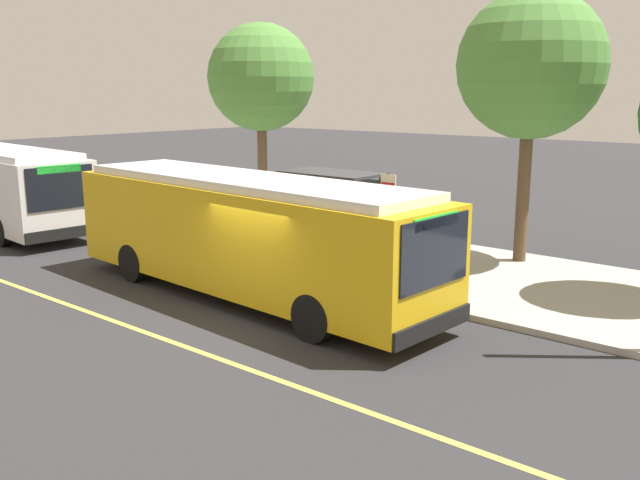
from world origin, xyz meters
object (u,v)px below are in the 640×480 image
transit_bus_main (247,232)px  waiting_bench (330,237)px  pedestrian_commuter (326,237)px  route_sign_post (388,213)px

transit_bus_main → waiting_bench: transit_bus_main is taller
waiting_bench → pedestrian_commuter: size_ratio=0.95×
transit_bus_main → waiting_bench: 4.70m
transit_bus_main → waiting_bench: (-1.03, 4.48, -0.98)m
transit_bus_main → pedestrian_commuter: (0.34, 2.59, -0.50)m
transit_bus_main → route_sign_post: 3.53m
transit_bus_main → waiting_bench: bearing=103.0°
waiting_bench → pedestrian_commuter: bearing=-54.0°
transit_bus_main → route_sign_post: (2.25, 2.70, 0.34)m
waiting_bench → route_sign_post: size_ratio=0.57×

